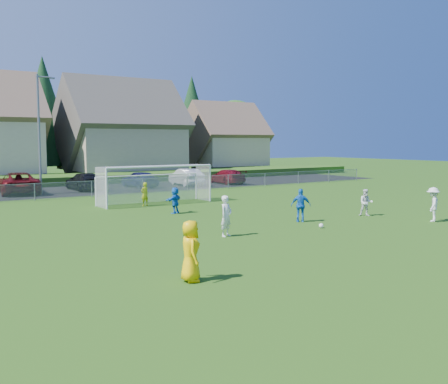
{
  "coord_description": "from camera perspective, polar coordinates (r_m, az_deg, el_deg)",
  "views": [
    {
      "loc": [
        -15.31,
        -14.4,
        4.07
      ],
      "look_at": [
        0.0,
        8.0,
        1.4
      ],
      "focal_mm": 42.0,
      "sensor_mm": 36.0,
      "label": 1
    }
  ],
  "objects": [
    {
      "name": "player_white_b",
      "position": [
        29.31,
        15.2,
        -1.12
      ],
      "size": [
        0.9,
        0.89,
        1.46
      ],
      "primitive_type": "imported",
      "rotation": [
        0.0,
        0.0,
        -0.75
      ],
      "color": "silver",
      "rests_on": "ground"
    },
    {
      "name": "player_blue_a",
      "position": [
        26.48,
        8.36,
        -1.45
      ],
      "size": [
        1.02,
        0.93,
        1.68
      ],
      "primitive_type": "imported",
      "rotation": [
        0.0,
        0.0,
        2.47
      ],
      "color": "blue",
      "rests_on": "ground"
    },
    {
      "name": "grass_embankment",
      "position": [
        51.85,
        -17.09,
        1.31
      ],
      "size": [
        70.0,
        6.0,
        0.8
      ],
      "primitive_type": "cube",
      "color": "#1E420F",
      "rests_on": "ground"
    },
    {
      "name": "car_g",
      "position": [
        49.57,
        0.31,
        1.7
      ],
      "size": [
        2.27,
        4.79,
        1.35
      ],
      "primitive_type": "imported",
      "rotation": [
        0.0,
        0.0,
        3.06
      ],
      "color": "maroon",
      "rests_on": "ground"
    },
    {
      "name": "car_c",
      "position": [
        43.18,
        -21.51,
        0.91
      ],
      "size": [
        3.39,
        6.19,
        1.64
      ],
      "primitive_type": "imported",
      "rotation": [
        0.0,
        0.0,
        3.03
      ],
      "color": "#4F090C",
      "rests_on": "ground"
    },
    {
      "name": "goalkeeper",
      "position": [
        33.03,
        -8.63,
        -0.22
      ],
      "size": [
        0.61,
        0.47,
        1.48
      ],
      "primitive_type": "imported",
      "rotation": [
        0.0,
        0.0,
        3.37
      ],
      "color": "#C3C917",
      "rests_on": "ground"
    },
    {
      "name": "car_d",
      "position": [
        44.59,
        -14.96,
        1.12
      ],
      "size": [
        2.06,
        4.95,
        1.43
      ],
      "primitive_type": "imported",
      "rotation": [
        0.0,
        0.0,
        3.13
      ],
      "color": "black",
      "rests_on": "ground"
    },
    {
      "name": "player_blue_b",
      "position": [
        29.44,
        -5.35,
        -0.91
      ],
      "size": [
        1.4,
        1.05,
        1.47
      ],
      "primitive_type": "imported",
      "rotation": [
        0.0,
        0.0,
        3.66
      ],
      "color": "blue",
      "rests_on": "ground"
    },
    {
      "name": "soccer_goal",
      "position": [
        34.17,
        -7.64,
        1.47
      ],
      "size": [
        7.42,
        1.9,
        2.5
      ],
      "color": "white",
      "rests_on": "ground"
    },
    {
      "name": "houses_row",
      "position": [
        59.52,
        -17.62,
        8.5
      ],
      "size": [
        53.9,
        11.45,
        13.27
      ],
      "color": "tan",
      "rests_on": "ground"
    },
    {
      "name": "asphalt_lot",
      "position": [
        44.79,
        -14.22,
        0.24
      ],
      "size": [
        60.0,
        60.0,
        0.0
      ],
      "primitive_type": "plane",
      "color": "black",
      "rests_on": "ground"
    },
    {
      "name": "chainlink_fence",
      "position": [
        39.64,
        -11.5,
        0.53
      ],
      "size": [
        52.06,
        0.06,
        1.2
      ],
      "color": "gray",
      "rests_on": "ground"
    },
    {
      "name": "streetlight",
      "position": [
        41.84,
        -19.42,
        6.36
      ],
      "size": [
        1.38,
        0.18,
        9.0
      ],
      "color": "slate",
      "rests_on": "ground"
    },
    {
      "name": "player_white_c",
      "position": [
        28.38,
        21.79,
        -1.27
      ],
      "size": [
        1.29,
        1.11,
        1.73
      ],
      "primitive_type": "imported",
      "rotation": [
        0.0,
        0.0,
        3.65
      ],
      "color": "silver",
      "rests_on": "ground"
    },
    {
      "name": "tree_row",
      "position": [
        65.28,
        -20.0,
        7.78
      ],
      "size": [
        65.98,
        12.36,
        13.8
      ],
      "color": "#382616",
      "rests_on": "ground"
    },
    {
      "name": "soccer_ball",
      "position": [
        24.9,
        10.53,
        -3.63
      ],
      "size": [
        0.22,
        0.22,
        0.22
      ],
      "primitive_type": "sphere",
      "color": "white",
      "rests_on": "ground"
    },
    {
      "name": "car_e",
      "position": [
        46.29,
        -9.18,
        1.4
      ],
      "size": [
        2.11,
        4.36,
        1.43
      ],
      "primitive_type": "imported",
      "rotation": [
        0.0,
        0.0,
        3.24
      ],
      "color": "#16174F",
      "rests_on": "ground"
    },
    {
      "name": "player_white_a",
      "position": [
        22.25,
        0.24,
        -2.63
      ],
      "size": [
        0.75,
        0.62,
        1.75
      ],
      "primitive_type": "imported",
      "rotation": [
        0.0,
        0.0,
        0.36
      ],
      "color": "silver",
      "rests_on": "ground"
    },
    {
      "name": "referee",
      "position": [
        15.22,
        -3.67,
        -6.43
      ],
      "size": [
        0.82,
        1.01,
        1.79
      ],
      "primitive_type": "imported",
      "rotation": [
        0.0,
        0.0,
        1.24
      ],
      "color": "#FFC405",
      "rests_on": "ground"
    },
    {
      "name": "ground",
      "position": [
        21.41,
        12.23,
        -5.47
      ],
      "size": [
        160.0,
        160.0,
        0.0
      ],
      "primitive_type": "plane",
      "color": "#193D0C",
      "rests_on": "ground"
    },
    {
      "name": "car_f",
      "position": [
        47.57,
        -4.14,
        1.63
      ],
      "size": [
        2.15,
        4.82,
        1.54
      ],
      "primitive_type": "imported",
      "rotation": [
        0.0,
        0.0,
        3.03
      ],
      "color": "silver",
      "rests_on": "ground"
    }
  ]
}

